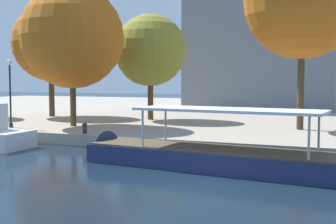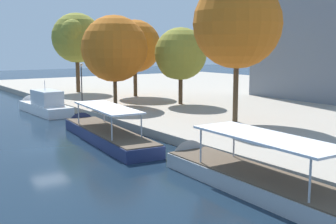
{
  "view_description": "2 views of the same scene",
  "coord_description": "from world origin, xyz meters",
  "px_view_note": "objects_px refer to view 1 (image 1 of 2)",
  "views": [
    {
      "loc": [
        5.84,
        -14.81,
        4.0
      ],
      "look_at": [
        -3.77,
        8.43,
        2.22
      ],
      "focal_mm": 47.57,
      "sensor_mm": 36.0,
      "label": 1
    },
    {
      "loc": [
        30.13,
        -10.17,
        7.25
      ],
      "look_at": [
        1.45,
        9.58,
        1.98
      ],
      "focal_mm": 45.8,
      "sensor_mm": 36.0,
      "label": 2
    }
  ],
  "objects_px": {
    "tour_boat_1": "(207,162)",
    "lamp_post": "(10,88)",
    "tree_0": "(50,42)",
    "mooring_bollard_0": "(85,128)",
    "tree_2": "(148,52)",
    "tree_1": "(71,37)"
  },
  "relations": [
    {
      "from": "tour_boat_1",
      "to": "lamp_post",
      "type": "relative_size",
      "value": 3.17
    },
    {
      "from": "tree_0",
      "to": "mooring_bollard_0",
      "type": "bearing_deg",
      "value": -45.02
    },
    {
      "from": "tour_boat_1",
      "to": "tree_0",
      "type": "bearing_deg",
      "value": -30.63
    },
    {
      "from": "lamp_post",
      "to": "tree_0",
      "type": "height_order",
      "value": "tree_0"
    },
    {
      "from": "lamp_post",
      "to": "tree_0",
      "type": "bearing_deg",
      "value": 110.6
    },
    {
      "from": "tour_boat_1",
      "to": "tree_2",
      "type": "distance_m",
      "value": 18.35
    },
    {
      "from": "mooring_bollard_0",
      "to": "lamp_post",
      "type": "height_order",
      "value": "lamp_post"
    },
    {
      "from": "tour_boat_1",
      "to": "mooring_bollard_0",
      "type": "xyz_separation_m",
      "value": [
        -9.15,
        3.94,
        0.8
      ]
    },
    {
      "from": "tree_0",
      "to": "lamp_post",
      "type": "bearing_deg",
      "value": -69.4
    },
    {
      "from": "tree_2",
      "to": "lamp_post",
      "type": "bearing_deg",
      "value": -124.09
    },
    {
      "from": "lamp_post",
      "to": "mooring_bollard_0",
      "type": "bearing_deg",
      "value": -9.63
    },
    {
      "from": "tree_1",
      "to": "tree_2",
      "type": "distance_m",
      "value": 7.22
    },
    {
      "from": "tree_0",
      "to": "tree_1",
      "type": "distance_m",
      "value": 9.03
    },
    {
      "from": "mooring_bollard_0",
      "to": "tree_1",
      "type": "distance_m",
      "value": 8.1
    },
    {
      "from": "tree_0",
      "to": "tree_1",
      "type": "bearing_deg",
      "value": -43.69
    },
    {
      "from": "mooring_bollard_0",
      "to": "tour_boat_1",
      "type": "bearing_deg",
      "value": -23.32
    },
    {
      "from": "tour_boat_1",
      "to": "tree_0",
      "type": "distance_m",
      "value": 25.04
    },
    {
      "from": "lamp_post",
      "to": "tree_2",
      "type": "height_order",
      "value": "tree_2"
    },
    {
      "from": "mooring_bollard_0",
      "to": "tree_2",
      "type": "height_order",
      "value": "tree_2"
    },
    {
      "from": "tree_0",
      "to": "tree_1",
      "type": "relative_size",
      "value": 1.01
    },
    {
      "from": "tree_2",
      "to": "tree_1",
      "type": "bearing_deg",
      "value": -116.12
    },
    {
      "from": "mooring_bollard_0",
      "to": "tree_0",
      "type": "bearing_deg",
      "value": 134.98
    }
  ]
}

